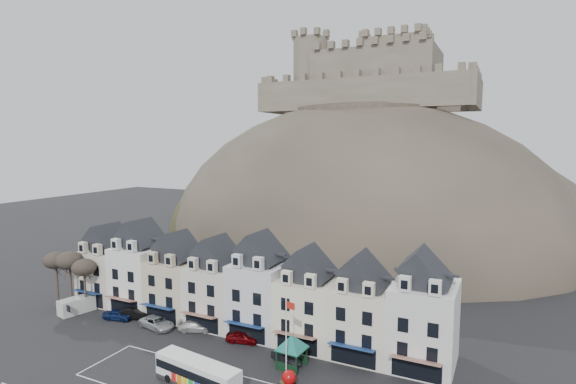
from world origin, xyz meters
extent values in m
plane|color=black|center=(0.00, 0.00, 0.00)|extent=(300.00, 300.00, 0.00)
cube|color=silver|center=(2.00, 1.25, 0.00)|extent=(22.00, 7.50, 0.01)
cube|color=beige|center=(-23.80, 16.00, 4.00)|extent=(6.80, 8.00, 8.00)
cube|color=black|center=(-23.80, 16.00, 9.20)|extent=(6.80, 5.76, 2.80)
cube|color=beige|center=(-25.30, 12.40, 8.90)|extent=(1.20, 0.80, 1.60)
cube|color=beige|center=(-22.30, 12.40, 8.90)|extent=(1.20, 0.80, 1.60)
cube|color=black|center=(-23.80, 11.97, 1.30)|extent=(5.10, 0.06, 2.20)
cube|color=navy|center=(-23.80, 11.30, 2.60)|extent=(5.10, 1.29, 0.43)
cube|color=white|center=(-17.00, 16.00, 4.60)|extent=(6.80, 8.00, 9.20)
cube|color=black|center=(-17.00, 16.00, 10.40)|extent=(6.80, 5.76, 2.80)
cube|color=white|center=(-18.50, 12.40, 10.10)|extent=(1.20, 0.80, 1.60)
cube|color=white|center=(-15.50, 12.40, 10.10)|extent=(1.20, 0.80, 1.60)
cube|color=black|center=(-17.00, 11.97, 1.30)|extent=(5.10, 0.06, 2.20)
cube|color=maroon|center=(-17.00, 11.30, 2.60)|extent=(5.10, 1.29, 0.43)
cube|color=beige|center=(-10.20, 16.00, 4.00)|extent=(6.80, 8.00, 8.00)
cube|color=black|center=(-10.20, 16.00, 9.20)|extent=(6.80, 5.76, 2.80)
cube|color=beige|center=(-11.70, 12.40, 8.90)|extent=(1.20, 0.80, 1.60)
cube|color=beige|center=(-8.70, 12.40, 8.90)|extent=(1.20, 0.80, 1.60)
cube|color=black|center=(-10.20, 11.97, 1.30)|extent=(5.10, 0.06, 2.20)
cube|color=navy|center=(-10.20, 11.30, 2.60)|extent=(5.10, 1.29, 0.43)
cube|color=silver|center=(-3.40, 16.00, 4.00)|extent=(6.80, 8.00, 8.00)
cube|color=black|center=(-3.40, 16.00, 9.20)|extent=(6.80, 5.76, 2.80)
cube|color=silver|center=(-4.90, 12.40, 8.90)|extent=(1.20, 0.80, 1.60)
cube|color=silver|center=(-1.90, 12.40, 8.90)|extent=(1.20, 0.80, 1.60)
cube|color=black|center=(-3.40, 11.97, 1.30)|extent=(5.10, 0.06, 2.20)
cube|color=maroon|center=(-3.40, 11.30, 2.60)|extent=(5.10, 1.29, 0.43)
cube|color=silver|center=(3.40, 16.00, 4.60)|extent=(6.80, 8.00, 9.20)
cube|color=black|center=(3.40, 16.00, 10.40)|extent=(6.80, 5.76, 2.80)
cube|color=silver|center=(1.90, 12.40, 10.10)|extent=(1.20, 0.80, 1.60)
cube|color=silver|center=(4.90, 12.40, 10.10)|extent=(1.20, 0.80, 1.60)
cube|color=black|center=(3.40, 11.97, 1.30)|extent=(5.10, 0.06, 2.20)
cube|color=navy|center=(3.40, 11.30, 2.60)|extent=(5.10, 1.29, 0.43)
cube|color=white|center=(10.20, 16.00, 4.00)|extent=(6.80, 8.00, 8.00)
cube|color=black|center=(10.20, 16.00, 9.20)|extent=(6.80, 5.76, 2.80)
cube|color=white|center=(8.70, 12.40, 8.90)|extent=(1.20, 0.80, 1.60)
cube|color=white|center=(11.70, 12.40, 8.90)|extent=(1.20, 0.80, 1.60)
cube|color=black|center=(10.20, 11.97, 1.30)|extent=(5.10, 0.06, 2.20)
cube|color=maroon|center=(10.20, 11.30, 2.60)|extent=(5.10, 1.29, 0.43)
cube|color=#ECE5CE|center=(17.00, 16.00, 4.00)|extent=(6.80, 8.00, 8.00)
cube|color=black|center=(17.00, 16.00, 9.20)|extent=(6.80, 5.76, 2.80)
cube|color=#ECE5CE|center=(15.50, 12.40, 8.90)|extent=(1.20, 0.80, 1.60)
cube|color=#ECE5CE|center=(18.50, 12.40, 8.90)|extent=(1.20, 0.80, 1.60)
cube|color=black|center=(17.00, 11.97, 1.30)|extent=(5.10, 0.06, 2.20)
cube|color=navy|center=(17.00, 11.30, 2.60)|extent=(5.10, 1.29, 0.43)
cube|color=white|center=(23.80, 16.00, 4.60)|extent=(6.80, 8.00, 9.20)
cube|color=black|center=(23.80, 16.00, 10.40)|extent=(6.80, 5.76, 2.80)
cube|color=white|center=(22.30, 12.40, 10.10)|extent=(1.20, 0.80, 1.60)
cube|color=white|center=(25.30, 12.40, 10.10)|extent=(1.20, 0.80, 1.60)
cube|color=black|center=(23.80, 11.97, 1.30)|extent=(5.10, 0.06, 2.20)
cube|color=maroon|center=(23.80, 11.30, 2.60)|extent=(5.10, 1.29, 0.43)
ellipsoid|color=#37332A|center=(0.00, 70.00, 0.00)|extent=(96.00, 76.00, 68.00)
ellipsoid|color=#232F17|center=(-22.00, 64.00, 0.00)|extent=(52.00, 44.00, 42.00)
ellipsoid|color=#37332A|center=(24.00, 74.00, 0.00)|extent=(56.00, 48.00, 46.00)
ellipsoid|color=#232F17|center=(-4.00, 56.00, 0.00)|extent=(40.00, 28.00, 28.00)
ellipsoid|color=#37332A|center=(10.00, 58.00, 0.00)|extent=(36.00, 28.00, 24.00)
cylinder|color=#37332A|center=(0.00, 70.00, 31.00)|extent=(30.00, 30.00, 3.00)
cube|color=#5D5647|center=(0.00, 66.00, 35.50)|extent=(48.00, 2.20, 7.00)
cube|color=#5D5647|center=(0.00, 86.00, 35.50)|extent=(48.00, 2.20, 7.00)
cube|color=#5D5647|center=(-24.00, 76.00, 35.50)|extent=(2.20, 22.00, 7.00)
cube|color=#5D5647|center=(24.00, 76.00, 35.50)|extent=(2.20, 22.00, 7.00)
cube|color=#5D5647|center=(2.00, 76.00, 41.00)|extent=(28.00, 18.00, 10.00)
cube|color=#5D5647|center=(6.00, 78.00, 42.50)|extent=(14.00, 12.00, 13.00)
cylinder|color=#5D5647|center=(-14.00, 72.00, 41.00)|extent=(8.40, 8.40, 18.00)
cylinder|color=silver|center=(6.00, 78.00, 51.50)|extent=(0.16, 0.16, 5.00)
cylinder|color=#322820|center=(-29.00, 10.50, 2.87)|extent=(0.32, 0.32, 5.74)
ellipsoid|color=#383028|center=(-29.00, 10.50, 6.97)|extent=(3.61, 3.61, 2.54)
cylinder|color=#322820|center=(-26.00, 10.50, 3.01)|extent=(0.32, 0.32, 6.02)
ellipsoid|color=#383028|center=(-26.00, 10.50, 7.31)|extent=(3.78, 3.78, 2.67)
cylinder|color=#322820|center=(-23.00, 10.50, 2.73)|extent=(0.32, 0.32, 5.46)
ellipsoid|color=#383028|center=(-23.00, 10.50, 6.63)|extent=(3.43, 3.43, 2.42)
cube|color=#262628|center=(4.13, 1.23, 0.32)|extent=(10.13, 3.60, 0.45)
cube|color=white|center=(4.13, 1.23, 1.63)|extent=(10.13, 3.56, 2.27)
cube|color=black|center=(4.13, 1.23, 1.76)|extent=(9.94, 3.60, 0.86)
cube|color=white|center=(4.13, 1.23, 2.66)|extent=(9.92, 3.44, 0.23)
cube|color=orange|center=(9.00, 0.58, 2.51)|extent=(0.20, 1.08, 0.25)
cylinder|color=black|center=(0.85, 0.65, 0.41)|extent=(0.90, 0.40, 0.87)
cylinder|color=black|center=(1.12, 2.66, 0.41)|extent=(0.90, 0.40, 0.87)
cube|color=black|center=(9.87, 10.23, 1.07)|extent=(0.14, 0.14, 2.14)
cube|color=black|center=(12.28, 10.07, 1.07)|extent=(0.14, 0.14, 2.14)
cube|color=black|center=(9.71, 7.82, 1.07)|extent=(0.14, 0.14, 2.14)
cube|color=black|center=(12.12, 7.66, 1.07)|extent=(0.14, 0.14, 2.14)
cube|color=black|center=(11.00, 8.95, 2.14)|extent=(3.14, 3.14, 0.11)
cone|color=#166257|center=(11.00, 8.95, 2.95)|extent=(5.90, 5.90, 1.61)
sphere|color=#A5090A|center=(12.51, 5.11, 1.09)|extent=(1.48, 1.48, 1.48)
cylinder|color=silver|center=(11.23, 7.07, 4.25)|extent=(0.13, 0.13, 8.49)
cube|color=red|center=(11.79, 6.92, 7.86)|extent=(1.14, 0.33, 0.74)
cube|color=silver|center=(-23.89, 9.63, 1.09)|extent=(3.12, 5.14, 2.19)
cube|color=black|center=(-23.89, 9.63, 1.51)|extent=(1.95, 0.53, 0.94)
sphere|color=#232F17|center=(12.00, 4.70, 0.61)|extent=(0.66, 0.66, 0.66)
imported|color=#0E1C48|center=(-16.48, 10.31, 0.71)|extent=(4.44, 2.55, 1.42)
imported|color=black|center=(-14.78, 11.54, 0.77)|extent=(4.97, 3.35, 1.55)
imported|color=#A5A9AD|center=(-9.60, 10.50, 0.73)|extent=(5.50, 3.28, 1.46)
imported|color=beige|center=(-4.40, 12.00, 0.66)|extent=(4.91, 3.44, 1.32)
imported|color=#590508|center=(2.87, 11.83, 0.70)|extent=(4.36, 2.54, 1.39)
imported|color=black|center=(10.00, 9.50, 0.63)|extent=(4.07, 2.76, 1.27)
camera|label=1|loc=(31.11, -33.32, 24.72)|focal=28.00mm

